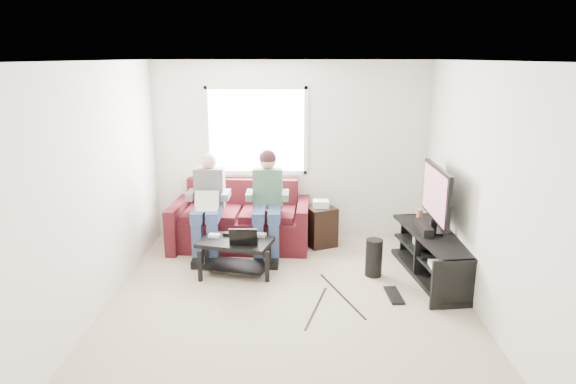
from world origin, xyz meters
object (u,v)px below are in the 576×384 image
(sofa, at_px, (241,223))
(coffee_table, at_px, (236,249))
(tv, at_px, (436,195))
(end_table, at_px, (320,225))
(tv_stand, at_px, (434,258))
(subwoofer, at_px, (374,258))

(sofa, xyz_separation_m, coffee_table, (0.03, -1.01, -0.01))
(tv, xyz_separation_m, end_table, (-1.34, 1.00, -0.72))
(sofa, bearing_deg, tv_stand, -23.73)
(coffee_table, distance_m, end_table, 1.50)
(coffee_table, height_order, tv_stand, tv_stand)
(coffee_table, bearing_deg, sofa, 91.97)
(tv_stand, distance_m, tv, 0.78)
(sofa, bearing_deg, tv, -21.79)
(coffee_table, xyz_separation_m, tv, (2.44, 0.03, 0.70))
(sofa, distance_m, tv_stand, 2.71)
(coffee_table, xyz_separation_m, subwoofer, (1.72, -0.04, -0.09))
(end_table, bearing_deg, subwoofer, -60.01)
(end_table, bearing_deg, sofa, -179.67)
(coffee_table, height_order, tv, tv)
(tv, distance_m, end_table, 1.82)
(coffee_table, xyz_separation_m, tv_stand, (2.44, -0.07, -0.07))
(tv_stand, relative_size, tv, 1.59)
(tv, height_order, end_table, tv)
(tv_stand, height_order, end_table, end_table)
(tv_stand, bearing_deg, coffee_table, 178.24)
(sofa, height_order, tv_stand, sofa)
(coffee_table, relative_size, subwoofer, 2.09)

